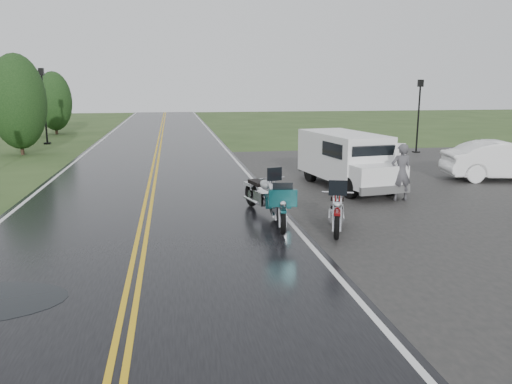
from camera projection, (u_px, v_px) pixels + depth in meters
ground at (137, 265)px, 10.18m from camera, size 120.00×120.00×0.00m
road at (153, 177)px, 19.82m from camera, size 8.00×100.00×0.04m
parking_pad at (481, 194)px, 16.79m from camera, size 14.00×24.00×0.03m
motorcycle_red at (337, 214)px, 11.50m from camera, size 1.53×2.47×1.37m
motorcycle_teal at (283, 212)px, 11.91m from camera, size 1.05×2.23×1.27m
motorcycle_silver at (276, 196)px, 13.30m from camera, size 1.38×2.46×1.37m
van_white at (351, 169)px, 15.86m from camera, size 2.65×5.27×1.98m
person_at_van at (401, 173)px, 15.59m from camera, size 0.67×0.45×1.80m
sedan_white at (505, 162)px, 19.04m from camera, size 4.72×2.42×1.48m
lamp_post_far_left at (44, 106)px, 30.69m from camera, size 0.40×0.40×4.69m
lamp_post_far_right at (418, 116)px, 26.68m from camera, size 0.34×0.34×3.94m
tree_left_mid at (19, 112)px, 25.89m from camera, size 2.86×2.86×4.47m
tree_left_far at (55, 108)px, 37.19m from camera, size 2.58×2.58×3.96m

